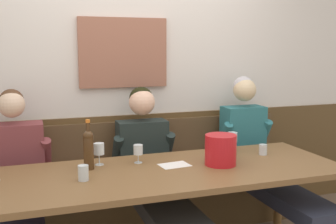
% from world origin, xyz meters
% --- Properties ---
extents(room_wall_back, '(6.80, 0.12, 2.80)m').
position_xyz_m(room_wall_back, '(-0.00, 1.09, 1.40)').
color(room_wall_back, silver).
rests_on(room_wall_back, ground).
extents(wood_wainscot_panel, '(6.80, 0.03, 0.99)m').
position_xyz_m(wood_wainscot_panel, '(0.00, 1.04, 0.49)').
color(wood_wainscot_panel, brown).
rests_on(wood_wainscot_panel, ground).
extents(wall_bench, '(2.76, 0.42, 0.94)m').
position_xyz_m(wall_bench, '(0.00, 0.83, 0.28)').
color(wall_bench, brown).
rests_on(wall_bench, ground).
extents(dining_table, '(2.46, 0.90, 0.75)m').
position_xyz_m(dining_table, '(0.00, 0.10, 0.68)').
color(dining_table, brown).
rests_on(dining_table, ground).
extents(person_center_right_seat, '(0.54, 1.34, 1.27)m').
position_xyz_m(person_center_right_seat, '(-1.00, 0.44, 0.61)').
color(person_center_right_seat, '#27352F').
rests_on(person_center_right_seat, ground).
extents(person_left_seat, '(0.52, 1.34, 1.26)m').
position_xyz_m(person_left_seat, '(0.01, 0.42, 0.61)').
color(person_left_seat, '#2B3236').
rests_on(person_left_seat, ground).
extents(person_center_left_seat, '(0.48, 1.34, 1.32)m').
position_xyz_m(person_center_left_seat, '(0.97, 0.45, 0.64)').
color(person_center_left_seat, '#2B2731').
rests_on(person_center_left_seat, ground).
extents(ice_bucket, '(0.22, 0.22, 0.22)m').
position_xyz_m(ice_bucket, '(0.40, 0.10, 0.86)').
color(ice_bucket, red).
rests_on(ice_bucket, dining_table).
extents(wine_bottle_clear_water, '(0.07, 0.07, 0.35)m').
position_xyz_m(wine_bottle_clear_water, '(-0.50, 0.29, 0.90)').
color(wine_bottle_clear_water, '#462C16').
rests_on(wine_bottle_clear_water, dining_table).
extents(wine_glass_near_bucket, '(0.07, 0.07, 0.16)m').
position_xyz_m(wine_glass_near_bucket, '(-0.42, 0.37, 0.86)').
color(wine_glass_near_bucket, silver).
rests_on(wine_glass_near_bucket, dining_table).
extents(wine_glass_by_bottle, '(0.07, 0.07, 0.14)m').
position_xyz_m(wine_glass_by_bottle, '(0.50, 0.24, 0.85)').
color(wine_glass_by_bottle, silver).
rests_on(wine_glass_by_bottle, dining_table).
extents(wine_glass_mid_left, '(0.07, 0.07, 0.13)m').
position_xyz_m(wine_glass_mid_left, '(-0.14, 0.33, 0.84)').
color(wine_glass_mid_left, silver).
rests_on(wine_glass_mid_left, dining_table).
extents(wine_glass_mid_right, '(0.08, 0.08, 0.16)m').
position_xyz_m(wine_glass_mid_right, '(0.64, 0.39, 0.86)').
color(wine_glass_mid_right, silver).
rests_on(wine_glass_mid_right, dining_table).
extents(water_tumbler_center, '(0.06, 0.06, 0.08)m').
position_xyz_m(water_tumbler_center, '(0.83, 0.24, 0.79)').
color(water_tumbler_center, silver).
rests_on(water_tumbler_center, dining_table).
extents(water_tumbler_right, '(0.07, 0.07, 0.10)m').
position_xyz_m(water_tumbler_right, '(-0.57, 0.06, 0.80)').
color(water_tumbler_right, silver).
rests_on(water_tumbler_right, dining_table).
extents(tasting_sheet_left_guest, '(0.23, 0.17, 0.00)m').
position_xyz_m(tasting_sheet_left_guest, '(0.08, 0.19, 0.75)').
color(tasting_sheet_left_guest, white).
rests_on(tasting_sheet_left_guest, dining_table).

